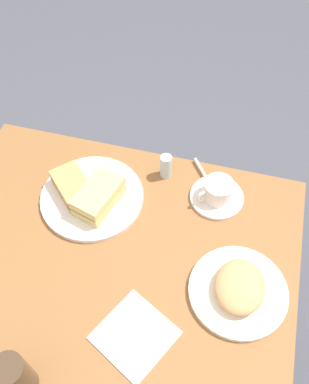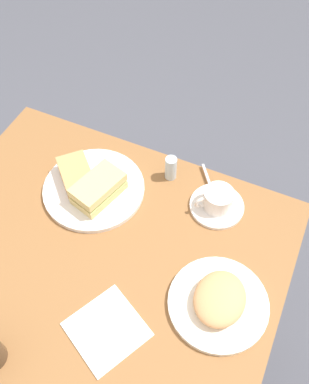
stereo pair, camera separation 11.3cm
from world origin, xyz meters
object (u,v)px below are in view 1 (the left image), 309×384
coffee_saucer (217,197)px  napkin (135,335)px  drinking_glass (15,376)px  spoon (205,175)px  sandwich_front (98,196)px  sandwich_back (73,186)px  dining_table (96,336)px  sandwich_plate (92,197)px  coffee_cup (218,190)px  salt_shaker (166,166)px  side_plate (238,291)px

coffee_saucer → napkin: (0.41, -0.11, -0.00)m
coffee_saucer → drinking_glass: drinking_glass is taller
spoon → napkin: 0.47m
sandwich_front → sandwich_back: sandwich_front is taller
dining_table → sandwich_plate: bearing=-162.2°
sandwich_back → coffee_saucer: (-0.08, 0.38, -0.03)m
sandwich_plate → sandwich_back: sandwich_back is taller
dining_table → napkin: 0.18m
dining_table → sandwich_back: sandwich_back is taller
spoon → sandwich_front: bearing=-57.3°
coffee_cup → salt_shaker: (-0.05, -0.15, -0.00)m
sandwich_plate → salt_shaker: bearing=127.1°
sandwich_front → napkin: size_ratio=1.03×
drinking_glass → sandwich_back: bearing=-171.8°
sandwich_plate → spoon: (-0.15, 0.28, 0.01)m
coffee_saucer → salt_shaker: size_ratio=1.93×
dining_table → sandwich_plate: (-0.31, -0.10, 0.15)m
sandwich_back → side_plate: size_ratio=0.62×
salt_shaker → drinking_glass: (0.61, -0.15, 0.03)m
sandwich_back → napkin: 0.42m
dining_table → side_plate: 0.38m
spoon → coffee_cup: bearing=34.7°
sandwich_plate → salt_shaker: salt_shaker is taller
dining_table → drinking_glass: drinking_glass is taller
side_plate → napkin: size_ratio=1.54×
dining_table → sandwich_plate: 0.36m
sandwich_back → spoon: (-0.14, 0.33, -0.02)m
coffee_cup → side_plate: size_ratio=0.40×
sandwich_plate → coffee_cup: 0.33m
coffee_cup → dining_table: bearing=-29.6°
sandwich_plate → coffee_saucer: sandwich_plate is taller
sandwich_back → dining_table: bearing=25.9°
coffee_saucer → coffee_cup: (0.00, -0.00, 0.03)m
sandwich_front → salt_shaker: (-0.15, 0.14, -0.01)m
sandwich_plate → sandwich_back: 0.06m
sandwich_back → coffee_cup: size_ratio=1.55×
sandwich_back → sandwich_front: bearing=76.2°
coffee_saucer → side_plate: side_plate is taller
sandwich_front → spoon: (-0.16, 0.25, -0.03)m
sandwich_back → spoon: size_ratio=1.64×
side_plate → napkin: (0.16, -0.20, -0.01)m
dining_table → drinking_glass: size_ratio=7.76×
coffee_cup → coffee_saucer: bearing=129.1°
sandwich_front → coffee_saucer: bearing=109.0°
sandwich_plate → napkin: 0.39m
coffee_saucer → drinking_glass: 0.64m
sandwich_plate → dining_table: bearing=17.8°
coffee_saucer → spoon: bearing=-144.0°
dining_table → spoon: (-0.45, 0.18, 0.15)m
side_plate → salt_shaker: 0.39m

